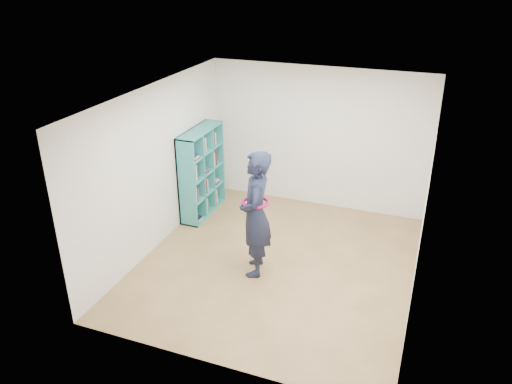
% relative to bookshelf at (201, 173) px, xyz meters
% --- Properties ---
extents(floor, '(4.50, 4.50, 0.00)m').
position_rel_bookshelf_xyz_m(floor, '(1.84, -1.16, -0.77)').
color(floor, olive).
rests_on(floor, ground).
extents(ceiling, '(4.50, 4.50, 0.00)m').
position_rel_bookshelf_xyz_m(ceiling, '(1.84, -1.16, 1.83)').
color(ceiling, white).
rests_on(ceiling, wall_back).
extents(wall_left, '(0.02, 4.50, 2.60)m').
position_rel_bookshelf_xyz_m(wall_left, '(-0.16, -1.16, 0.53)').
color(wall_left, white).
rests_on(wall_left, floor).
extents(wall_right, '(0.02, 4.50, 2.60)m').
position_rel_bookshelf_xyz_m(wall_right, '(3.84, -1.16, 0.53)').
color(wall_right, white).
rests_on(wall_right, floor).
extents(wall_back, '(4.00, 0.02, 2.60)m').
position_rel_bookshelf_xyz_m(wall_back, '(1.84, 1.09, 0.53)').
color(wall_back, white).
rests_on(wall_back, floor).
extents(wall_front, '(4.00, 0.02, 2.60)m').
position_rel_bookshelf_xyz_m(wall_front, '(1.84, -3.41, 0.53)').
color(wall_front, white).
rests_on(wall_front, floor).
extents(bookshelf, '(0.35, 1.19, 1.59)m').
position_rel_bookshelf_xyz_m(bookshelf, '(0.00, 0.00, 0.00)').
color(bookshelf, teal).
rests_on(bookshelf, floor).
extents(person, '(0.63, 0.79, 1.90)m').
position_rel_bookshelf_xyz_m(person, '(1.60, -1.46, 0.18)').
color(person, black).
rests_on(person, floor).
extents(smartphone, '(0.06, 0.08, 0.12)m').
position_rel_bookshelf_xyz_m(smartphone, '(1.44, -1.43, 0.31)').
color(smartphone, silver).
rests_on(smartphone, person).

